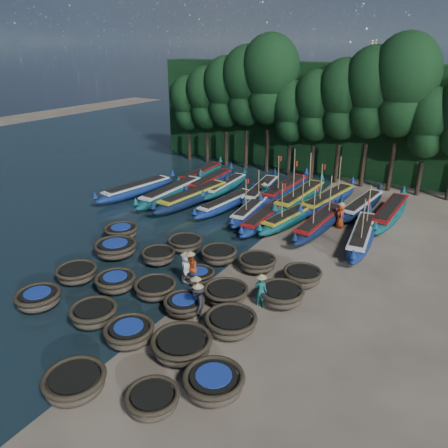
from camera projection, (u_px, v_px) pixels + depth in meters
The scene contains 60 objects.
ground at pixel (217, 275), 23.72m from camera, with size 120.00×120.00×0.00m, color gray.
foliage_wall at pixel (351, 121), 40.34m from camera, with size 40.00×3.00×10.00m, color black.
coracle_3 at pixel (75, 382), 15.62m from camera, with size 2.67×2.67×0.80m.
coracle_4 at pixel (153, 400), 14.96m from camera, with size 2.30×2.30×0.69m.
coracle_5 at pixel (38, 298), 20.75m from camera, with size 2.46×2.46×0.79m.
coracle_6 at pixel (94, 314), 19.55m from camera, with size 2.42×2.42×0.82m.
coracle_7 at pixel (129, 333), 18.29m from camera, with size 2.29×2.29×0.80m.
coracle_8 at pixel (182, 345), 17.54m from camera, with size 2.50×2.50×0.82m.
coracle_9 at pixel (214, 382), 15.59m from camera, with size 2.27×2.27×0.83m.
coracle_10 at pixel (77, 273), 23.07m from camera, with size 2.50×2.50×0.75m.
coracle_11 at pixel (116, 282), 22.17m from camera, with size 2.36×2.36×0.80m.
coracle_12 at pixel (155, 288), 21.64m from camera, with size 2.43×2.43×0.76m.
coracle_13 at pixel (184, 305), 20.31m from camera, with size 2.16×2.16×0.73m.
coracle_14 at pixel (231, 322), 18.97m from camera, with size 2.48×2.48×0.79m.
coracle_15 at pixel (116, 248), 25.74m from camera, with size 2.52×2.52×0.84m.
coracle_16 at pixel (159, 256), 24.91m from camera, with size 1.98×1.98×0.77m.
coracle_17 at pixel (199, 275), 22.99m from camera, with size 1.87×1.87×0.63m.
coracle_18 at pixel (226, 293), 21.21m from camera, with size 2.23×2.23×0.77m.
coracle_19 at pixel (281, 295), 21.03m from camera, with size 2.25×2.25×0.82m.
coracle_20 at pixel (121, 231), 28.05m from camera, with size 2.44×2.44×0.81m.
coracle_21 at pixel (185, 243), 26.49m from camera, with size 2.13×2.13×0.76m.
coracle_22 at pixel (219, 255), 24.99m from camera, with size 2.12×2.12×0.82m.
coracle_23 at pixel (257, 263), 24.15m from camera, with size 2.25×2.25×0.76m.
coracle_24 at pixel (302, 276), 22.70m from camera, with size 2.22×2.22×0.82m.
long_boat_0 at pixel (137, 189), 35.75m from camera, with size 2.78×8.27×1.47m.
long_boat_1 at pixel (172, 192), 34.92m from camera, with size 1.64×8.94×1.57m.
long_boat_2 at pixel (193, 197), 33.90m from camera, with size 2.54×9.05×1.60m.
long_boat_3 at pixel (226, 204), 32.78m from camera, with size 2.18×7.52×1.33m.
long_boat_4 at pixel (252, 209), 31.66m from camera, with size 2.13×7.49×3.20m.
long_boat_5 at pixel (265, 217), 30.17m from camera, with size 1.61×7.64×1.35m.
long_boat_6 at pixel (292, 217), 30.17m from camera, with size 2.63×7.76×3.34m.
long_boat_7 at pixel (320, 223), 29.14m from camera, with size 1.84×8.37×3.56m.
long_boat_8 at pixel (361, 235), 27.24m from camera, with size 2.51×8.20×3.51m.
long_boat_9 at pixel (201, 174), 40.08m from camera, with size 1.85×7.91×1.39m.
long_boat_10 at pixel (210, 181), 37.91m from camera, with size 1.61×7.88×1.39m.
long_boat_11 at pixel (225, 186), 36.71m from camera, with size 1.65×7.62×1.34m.
long_boat_12 at pixel (261, 191), 35.40m from camera, with size 2.72×8.34×1.48m.
long_boat_13 at pixel (285, 189), 35.66m from camera, with size 1.89×8.77×3.73m.
long_boat_14 at pixel (300, 197), 33.77m from camera, with size 1.93×9.14×3.88m.
long_boat_15 at pixel (328, 200), 33.25m from camera, with size 2.83×8.76×3.76m.
long_boat_16 at pixel (362, 205), 32.31m from camera, with size 2.17×7.94×1.40m.
long_boat_17 at pixel (390, 213), 30.81m from camera, with size 1.72×8.75×1.54m.
fisherman_0 at pixel (186, 267), 22.73m from camera, with size 0.76×0.95×1.88m.
fisherman_1 at pixel (261, 289), 20.61m from camera, with size 0.64×0.52×1.84m.
fisherman_2 at pixel (191, 268), 22.59m from camera, with size 1.06×1.09×1.96m.
fisherman_3 at pixel (198, 301), 19.74m from camera, with size 1.17×1.27×1.92m.
fisherman_4 at pixel (196, 292), 20.42m from camera, with size 0.88×1.04×1.86m.
fisherman_5 at pixel (264, 194), 33.75m from camera, with size 0.81×1.63×1.89m.
fisherman_6 at pixel (341, 215), 29.46m from camera, with size 0.87×1.01×1.95m.
tree_0 at pixel (188, 103), 44.85m from camera, with size 3.68×3.68×8.68m.
tree_1 at pixel (206, 97), 43.49m from camera, with size 4.09×4.09×9.65m.
tree_2 at pixel (226, 91), 42.13m from camera, with size 4.51×4.51×10.63m.
tree_3 at pixel (247, 85), 40.77m from camera, with size 4.92×4.92×11.60m.
tree_4 at pixel (270, 79), 39.41m from camera, with size 5.34×5.34×12.58m.
tree_5 at pixel (292, 111), 39.35m from camera, with size 3.68×3.68×8.68m.
tree_6 at pixel (317, 105), 37.99m from camera, with size 4.09×4.09×9.65m.
tree_7 at pixel (343, 99), 36.63m from camera, with size 4.51×4.51×10.63m.
tree_8 at pixel (372, 92), 35.27m from camera, with size 4.92×4.92×11.60m.
tree_9 at pixel (404, 84), 33.91m from camera, with size 5.34×5.34×12.58m.
tree_10 at pixel (429, 122), 33.86m from camera, with size 3.68×3.68×8.68m.
Camera 1 is at (11.12, -17.59, 11.73)m, focal length 35.00 mm.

